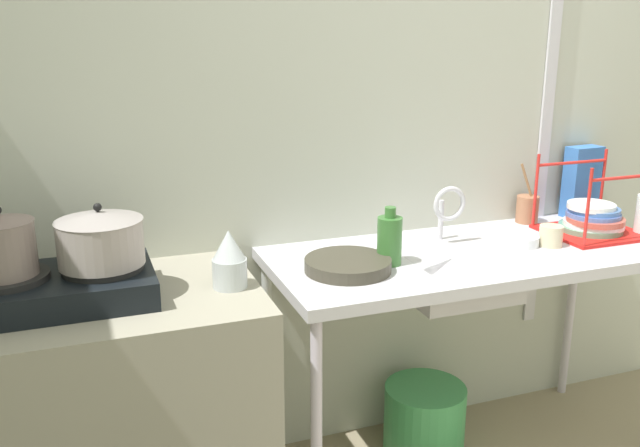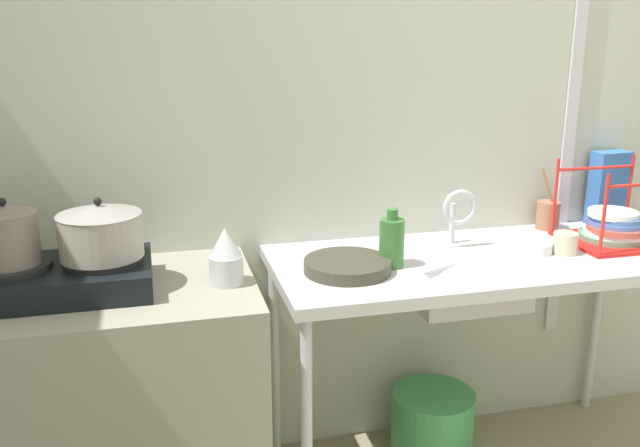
{
  "view_description": "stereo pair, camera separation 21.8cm",
  "coord_description": "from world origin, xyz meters",
  "px_view_note": "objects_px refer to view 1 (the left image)",
  "views": [
    {
      "loc": [
        -1.41,
        -0.81,
        1.6
      ],
      "look_at": [
        -0.69,
        1.16,
        1.0
      ],
      "focal_mm": 38.28,
      "sensor_mm": 36.0,
      "label": 1
    },
    {
      "loc": [
        -1.2,
        -0.88,
        1.6
      ],
      "look_at": [
        -0.69,
        1.16,
        1.0
      ],
      "focal_mm": 38.28,
      "sensor_mm": 36.0,
      "label": 2
    }
  ],
  "objects_px": {
    "pot_on_right_burner": "(100,238)",
    "small_bowl_on_drainboard": "(521,241)",
    "pot_on_left_burner": "(2,245)",
    "cereal_box": "(582,182)",
    "bucket_on_floor": "(424,419)",
    "stove": "(57,287)",
    "percolator": "(229,260)",
    "faucet": "(448,206)",
    "utensil_jar": "(527,209)",
    "cup_by_rack": "(551,236)",
    "bottle_by_sink": "(390,240)",
    "sink_basin": "(457,275)",
    "dish_rack": "(593,220)",
    "frying_pan": "(348,265)"
  },
  "relations": [
    {
      "from": "stove",
      "to": "pot_on_right_burner",
      "type": "distance_m",
      "value": 0.19
    },
    {
      "from": "pot_on_left_burner",
      "to": "pot_on_right_burner",
      "type": "height_order",
      "value": "pot_on_left_burner"
    },
    {
      "from": "pot_on_right_burner",
      "to": "percolator",
      "type": "bearing_deg",
      "value": -7.93
    },
    {
      "from": "pot_on_right_burner",
      "to": "cereal_box",
      "type": "height_order",
      "value": "cereal_box"
    },
    {
      "from": "cereal_box",
      "to": "percolator",
      "type": "bearing_deg",
      "value": -173.54
    },
    {
      "from": "percolator",
      "to": "small_bowl_on_drainboard",
      "type": "relative_size",
      "value": 1.43
    },
    {
      "from": "sink_basin",
      "to": "small_bowl_on_drainboard",
      "type": "relative_size",
      "value": 2.99
    },
    {
      "from": "bottle_by_sink",
      "to": "percolator",
      "type": "bearing_deg",
      "value": -177.3
    },
    {
      "from": "cup_by_rack",
      "to": "small_bowl_on_drainboard",
      "type": "relative_size",
      "value": 0.67
    },
    {
      "from": "dish_rack",
      "to": "small_bowl_on_drainboard",
      "type": "relative_size",
      "value": 2.73
    },
    {
      "from": "frying_pan",
      "to": "stove",
      "type": "bearing_deg",
      "value": 177.34
    },
    {
      "from": "cup_by_rack",
      "to": "bottle_by_sink",
      "type": "relative_size",
      "value": 0.43
    },
    {
      "from": "pot_on_left_burner",
      "to": "pot_on_right_burner",
      "type": "xyz_separation_m",
      "value": [
        0.26,
        -0.0,
        -0.01
      ]
    },
    {
      "from": "pot_on_right_burner",
      "to": "frying_pan",
      "type": "bearing_deg",
      "value": -3.11
    },
    {
      "from": "bucket_on_floor",
      "to": "cup_by_rack",
      "type": "bearing_deg",
      "value": -18.97
    },
    {
      "from": "utensil_jar",
      "to": "percolator",
      "type": "bearing_deg",
      "value": -167.25
    },
    {
      "from": "sink_basin",
      "to": "pot_on_right_burner",
      "type": "bearing_deg",
      "value": 178.9
    },
    {
      "from": "cereal_box",
      "to": "bucket_on_floor",
      "type": "height_order",
      "value": "cereal_box"
    },
    {
      "from": "utensil_jar",
      "to": "sink_basin",
      "type": "bearing_deg",
      "value": -151.08
    },
    {
      "from": "sink_basin",
      "to": "bottle_by_sink",
      "type": "distance_m",
      "value": 0.31
    },
    {
      "from": "cup_by_rack",
      "to": "bucket_on_floor",
      "type": "distance_m",
      "value": 0.86
    },
    {
      "from": "faucet",
      "to": "frying_pan",
      "type": "bearing_deg",
      "value": -161.05
    },
    {
      "from": "stove",
      "to": "dish_rack",
      "type": "xyz_separation_m",
      "value": [
        1.92,
        0.02,
        0.01
      ]
    },
    {
      "from": "percolator",
      "to": "dish_rack",
      "type": "height_order",
      "value": "dish_rack"
    },
    {
      "from": "bucket_on_floor",
      "to": "stove",
      "type": "bearing_deg",
      "value": -175.96
    },
    {
      "from": "sink_basin",
      "to": "dish_rack",
      "type": "relative_size",
      "value": 1.1
    },
    {
      "from": "sink_basin",
      "to": "cereal_box",
      "type": "xyz_separation_m",
      "value": [
        0.74,
        0.27,
        0.22
      ]
    },
    {
      "from": "cup_by_rack",
      "to": "dish_rack",
      "type": "bearing_deg",
      "value": 16.3
    },
    {
      "from": "faucet",
      "to": "frying_pan",
      "type": "distance_m",
      "value": 0.5
    },
    {
      "from": "pot_on_right_burner",
      "to": "small_bowl_on_drainboard",
      "type": "xyz_separation_m",
      "value": [
        1.45,
        -0.01,
        -0.16
      ]
    },
    {
      "from": "small_bowl_on_drainboard",
      "to": "utensil_jar",
      "type": "xyz_separation_m",
      "value": [
        0.21,
        0.25,
        0.04
      ]
    },
    {
      "from": "cup_by_rack",
      "to": "pot_on_left_burner",
      "type": "bearing_deg",
      "value": 178.43
    },
    {
      "from": "percolator",
      "to": "faucet",
      "type": "relative_size",
      "value": 0.84
    },
    {
      "from": "stove",
      "to": "cereal_box",
      "type": "relative_size",
      "value": 1.83
    },
    {
      "from": "pot_on_right_burner",
      "to": "bucket_on_floor",
      "type": "relative_size",
      "value": 0.79
    },
    {
      "from": "percolator",
      "to": "small_bowl_on_drainboard",
      "type": "bearing_deg",
      "value": 2.29
    },
    {
      "from": "stove",
      "to": "cereal_box",
      "type": "xyz_separation_m",
      "value": [
        2.05,
        0.25,
        0.1
      ]
    },
    {
      "from": "percolator",
      "to": "bottle_by_sink",
      "type": "bearing_deg",
      "value": 2.7
    },
    {
      "from": "dish_rack",
      "to": "cup_by_rack",
      "type": "relative_size",
      "value": 4.09
    },
    {
      "from": "frying_pan",
      "to": "utensil_jar",
      "type": "relative_size",
      "value": 1.17
    },
    {
      "from": "percolator",
      "to": "stove",
      "type": "bearing_deg",
      "value": 174.14
    },
    {
      "from": "pot_on_left_burner",
      "to": "small_bowl_on_drainboard",
      "type": "bearing_deg",
      "value": -0.24
    },
    {
      "from": "pot_on_left_burner",
      "to": "percolator",
      "type": "bearing_deg",
      "value": -4.65
    },
    {
      "from": "sink_basin",
      "to": "cereal_box",
      "type": "relative_size",
      "value": 1.29
    },
    {
      "from": "frying_pan",
      "to": "dish_rack",
      "type": "bearing_deg",
      "value": 3.57
    },
    {
      "from": "faucet",
      "to": "utensil_jar",
      "type": "distance_m",
      "value": 0.47
    },
    {
      "from": "faucet",
      "to": "dish_rack",
      "type": "distance_m",
      "value": 0.6
    },
    {
      "from": "percolator",
      "to": "cereal_box",
      "type": "bearing_deg",
      "value": 10.84
    },
    {
      "from": "sink_basin",
      "to": "utensil_jar",
      "type": "height_order",
      "value": "utensil_jar"
    },
    {
      "from": "small_bowl_on_drainboard",
      "to": "bucket_on_floor",
      "type": "xyz_separation_m",
      "value": [
        -0.31,
        0.1,
        -0.72
      ]
    }
  ]
}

